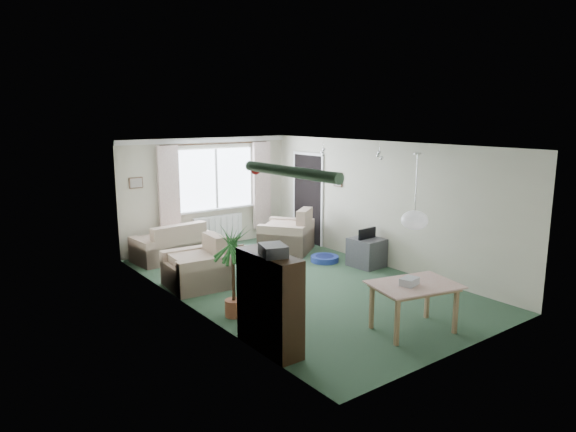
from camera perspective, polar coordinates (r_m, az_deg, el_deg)
ground at (r=9.00m, az=1.15°, el=-7.50°), size 6.50×6.50×0.00m
window at (r=11.42m, az=-8.03°, el=4.13°), size 1.80×0.03×1.30m
curtain_rod at (r=11.29m, az=-7.94°, el=7.97°), size 2.60×0.03×0.03m
curtain_left at (r=10.86m, az=-13.07°, el=2.36°), size 0.45×0.08×2.00m
curtain_right at (r=11.96m, az=-2.93°, el=3.43°), size 0.45×0.08×2.00m
radiator at (r=11.57m, az=-7.79°, el=-1.30°), size 1.20×0.10×0.55m
doorway at (r=11.63m, az=2.24°, el=1.87°), size 0.03×0.95×2.00m
pendant_lamp at (r=7.15m, az=13.89°, el=-0.46°), size 0.36×0.36×0.36m
tinsel_garland at (r=5.56m, az=0.17°, el=4.96°), size 1.60×1.60×0.12m
bauble_cluster_a at (r=10.06m, az=3.92°, el=7.39°), size 0.20×0.20×0.20m
bauble_cluster_b at (r=9.40m, az=10.13°, el=6.98°), size 0.20×0.20×0.20m
wall_picture_back at (r=10.68m, az=-16.54°, el=3.56°), size 0.28×0.03×0.22m
wall_picture_right at (r=10.80m, az=5.59°, el=4.05°), size 0.03×0.24×0.30m
sofa at (r=10.63m, az=-12.76°, el=-2.71°), size 1.57×0.92×0.76m
armchair_corner at (r=10.96m, az=-0.17°, el=-1.54°), size 1.43×1.42×0.94m
armchair_left at (r=8.85m, az=-10.27°, el=-5.07°), size 0.99×1.03×0.87m
coffee_table at (r=9.30m, az=-5.54°, el=-5.45°), size 1.12×0.82×0.45m
photo_frame at (r=9.20m, az=-5.26°, el=-3.65°), size 0.12×0.02×0.16m
bookshelf at (r=6.41m, az=-2.08°, el=-9.54°), size 0.34×1.01×1.23m
hifi_box at (r=6.10m, az=-1.66°, el=-3.84°), size 0.37×0.42×0.14m
houseplant at (r=7.43m, az=-6.09°, el=-6.22°), size 0.65×0.65×1.33m
dining_table at (r=7.22m, az=13.74°, el=-9.91°), size 1.17×0.91×0.65m
gift_box at (r=7.03m, az=13.32°, el=-7.17°), size 0.28×0.23×0.12m
tv_cube at (r=10.03m, az=8.73°, el=-4.02°), size 0.58×0.64×0.55m
pet_bed at (r=10.31m, az=4.09°, el=-4.76°), size 0.68×0.68×0.11m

